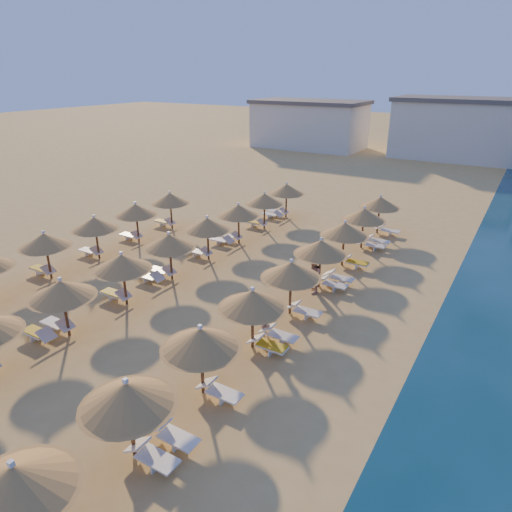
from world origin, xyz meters
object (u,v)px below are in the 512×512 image
Objects in this scene: parasol_row_east at (273,285)px; parasol_row_west at (147,252)px; beachgoer_b at (313,276)px; beachgoer_a at (263,315)px.

parasol_row_east is 7.06m from parasol_row_west.
parasol_row_east is 17.13× the size of beachgoer_b.
parasol_row_west is 7.03m from beachgoer_a.
beachgoer_a is (6.90, -0.50, -1.24)m from parasol_row_west.
parasol_row_west reaches higher than beachgoer_a.
beachgoer_a is 4.57m from beachgoer_b.
beachgoer_b is (0.19, 4.56, 0.06)m from beachgoer_a.
parasol_row_east is at bearing 0.00° from parasol_row_west.
parasol_row_east reaches higher than beachgoer_b.
parasol_row_west is at bearing 180.00° from parasol_row_east.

